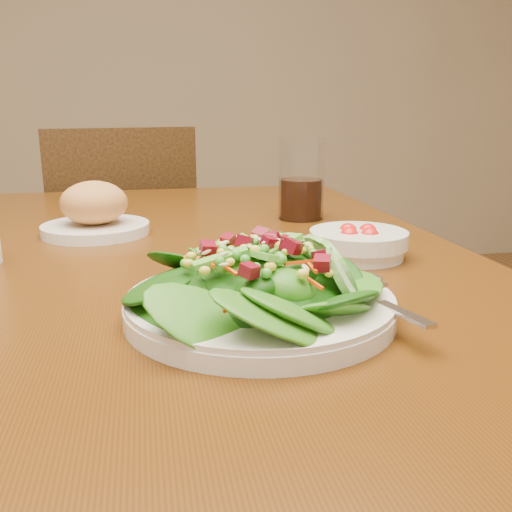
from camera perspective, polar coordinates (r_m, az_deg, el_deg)
name	(u,v)px	position (r m, az deg, el deg)	size (l,w,h in m)	color
dining_table	(169,328)	(0.84, -8.71, -7.17)	(0.90, 1.40, 0.75)	#512609
chair_far	(122,272)	(1.75, -13.25, -1.53)	(0.48, 0.49, 0.90)	#452D13
salad_plate	(269,289)	(0.59, 1.31, -3.27)	(0.28, 0.28, 0.08)	silver
bread_plate	(95,213)	(0.99, -15.83, 4.19)	(0.18, 0.18, 0.09)	silver
tomato_bowl	(358,243)	(0.82, 10.18, 1.30)	(0.14, 0.14, 0.05)	silver
drinking_glass	(301,185)	(1.08, 4.55, 7.10)	(0.09, 0.09, 0.15)	silver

